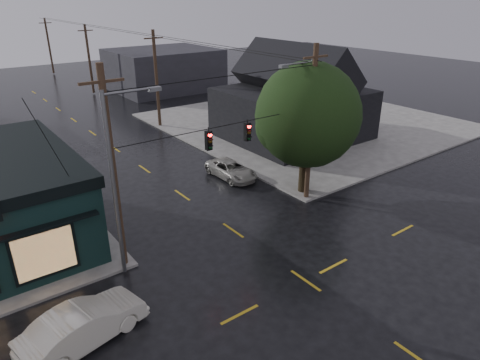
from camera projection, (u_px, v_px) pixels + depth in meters
ground_plane at (306, 281)px, 20.77m from camera, size 160.00×160.00×0.00m
sidewalk_ne at (306, 121)px, 46.39m from camera, size 28.00×28.00×0.15m
ne_building at (294, 91)px, 39.69m from camera, size 12.60×11.60×8.75m
corner_tree at (308, 115)px, 27.76m from camera, size 6.91×6.91×8.87m
utility_pole_nw at (125, 265)px, 21.96m from camera, size 2.00×0.32×10.15m
utility_pole_ne at (306, 198)px, 29.10m from camera, size 2.00×0.32×10.15m
utility_pole_far_a at (160, 126)px, 44.88m from camera, size 2.00×0.32×9.65m
utility_pole_far_b at (94, 94)px, 59.55m from camera, size 2.00×0.32×9.15m
utility_pole_far_c at (54, 74)px, 74.22m from camera, size 2.00×0.32×9.15m
span_signal_assembly at (228, 135)px, 23.31m from camera, size 13.00×0.48×1.23m
streetlight_nw at (125, 274)px, 21.29m from camera, size 5.40×0.30×9.15m
streetlight_ne at (304, 193)px, 29.89m from camera, size 5.40×0.30×9.15m
bg_building_east at (164, 69)px, 61.44m from camera, size 14.00×12.00×5.60m
sedan_cream at (84, 325)px, 16.82m from camera, size 5.30×2.80×1.66m
suv_silver at (231, 170)px, 32.17m from camera, size 2.23×4.61×1.26m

